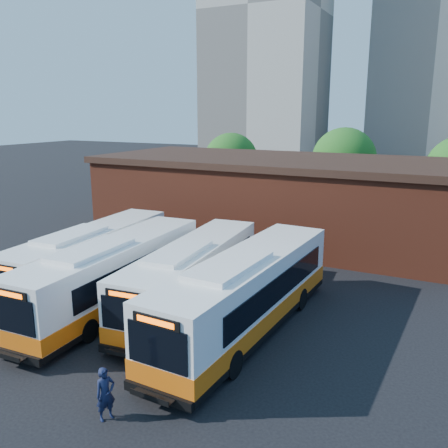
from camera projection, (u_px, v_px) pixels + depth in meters
The scene contains 10 objects.
ground at pixel (121, 338), 21.39m from camera, with size 220.00×220.00×0.00m, color black.
bus_west at pixel (91, 259), 27.51m from camera, with size 3.46×13.04×3.52m.
bus_midwest at pixel (114, 277), 24.32m from camera, with size 3.30×13.54×3.66m.
bus_mideast at pixel (192, 278), 24.43m from camera, with size 3.75×13.01×3.50m.
bus_east at pixel (247, 296), 21.63m from camera, with size 3.51×14.11×3.81m.
transit_worker at pixel (105, 394), 15.55m from camera, with size 0.67×0.44×1.84m, color #131936.
depot_building at pixel (278, 197), 38.01m from camera, with size 28.60×12.60×6.40m.
tree_west at pixel (231, 160), 52.48m from camera, with size 6.00×6.00×7.65m.
tree_mid at pixel (344, 160), 48.88m from camera, with size 6.56×6.56×8.36m.
tower_left at pixel (268, 11), 87.08m from camera, with size 20.00×18.00×56.20m.
Camera 1 is at (12.97, -15.43, 9.98)m, focal length 38.00 mm.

